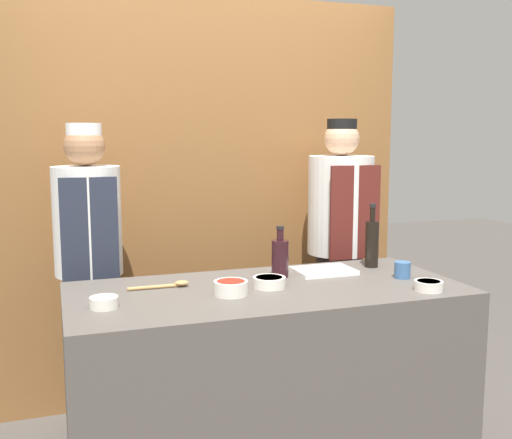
{
  "coord_description": "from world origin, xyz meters",
  "views": [
    {
      "loc": [
        -0.87,
        -2.4,
        1.6
      ],
      "look_at": [
        0.0,
        0.16,
        1.21
      ],
      "focal_mm": 42.0,
      "sensor_mm": 36.0,
      "label": 1
    }
  ],
  "objects_px": {
    "sauce_bowl_orange": "(269,281)",
    "bottle_wine": "(280,257)",
    "chef_left": "(90,272)",
    "sauce_bowl_yellow": "(428,285)",
    "cutting_board": "(324,271)",
    "chef_right": "(340,253)",
    "sauce_bowl_green": "(104,302)",
    "cup_blue": "(402,270)",
    "wooden_spoon": "(168,285)",
    "sauce_bowl_red": "(231,287)",
    "bottle_soy": "(372,242)"
  },
  "relations": [
    {
      "from": "sauce_bowl_orange",
      "to": "bottle_wine",
      "type": "relative_size",
      "value": 0.6
    },
    {
      "from": "cutting_board",
      "to": "chef_left",
      "type": "distance_m",
      "value": 1.2
    },
    {
      "from": "chef_left",
      "to": "chef_right",
      "type": "relative_size",
      "value": 0.98
    },
    {
      "from": "bottle_soy",
      "to": "chef_left",
      "type": "xyz_separation_m",
      "value": [
        -1.35,
        0.5,
        -0.16
      ]
    },
    {
      "from": "sauce_bowl_yellow",
      "to": "cutting_board",
      "type": "distance_m",
      "value": 0.53
    },
    {
      "from": "sauce_bowl_red",
      "to": "sauce_bowl_green",
      "type": "bearing_deg",
      "value": -177.24
    },
    {
      "from": "bottle_wine",
      "to": "sauce_bowl_yellow",
      "type": "bearing_deg",
      "value": -40.67
    },
    {
      "from": "sauce_bowl_red",
      "to": "cutting_board",
      "type": "bearing_deg",
      "value": 24.01
    },
    {
      "from": "sauce_bowl_red",
      "to": "cup_blue",
      "type": "distance_m",
      "value": 0.84
    },
    {
      "from": "bottle_wine",
      "to": "chef_left",
      "type": "bearing_deg",
      "value": 146.7
    },
    {
      "from": "sauce_bowl_yellow",
      "to": "sauce_bowl_orange",
      "type": "bearing_deg",
      "value": 156.31
    },
    {
      "from": "sauce_bowl_green",
      "to": "bottle_soy",
      "type": "bearing_deg",
      "value": 12.96
    },
    {
      "from": "cutting_board",
      "to": "chef_right",
      "type": "distance_m",
      "value": 0.65
    },
    {
      "from": "sauce_bowl_yellow",
      "to": "bottle_soy",
      "type": "xyz_separation_m",
      "value": [
        0.0,
        0.49,
        0.1
      ]
    },
    {
      "from": "cutting_board",
      "to": "sauce_bowl_yellow",
      "type": "bearing_deg",
      "value": -57.85
    },
    {
      "from": "cup_blue",
      "to": "chef_left",
      "type": "bearing_deg",
      "value": 151.16
    },
    {
      "from": "cutting_board",
      "to": "chef_right",
      "type": "bearing_deg",
      "value": 56.41
    },
    {
      "from": "sauce_bowl_green",
      "to": "sauce_bowl_orange",
      "type": "relative_size",
      "value": 0.76
    },
    {
      "from": "sauce_bowl_yellow",
      "to": "chef_left",
      "type": "height_order",
      "value": "chef_left"
    },
    {
      "from": "sauce_bowl_red",
      "to": "chef_left",
      "type": "bearing_deg",
      "value": 123.96
    },
    {
      "from": "sauce_bowl_green",
      "to": "bottle_wine",
      "type": "height_order",
      "value": "bottle_wine"
    },
    {
      "from": "chef_left",
      "to": "cutting_board",
      "type": "bearing_deg",
      "value": -26.88
    },
    {
      "from": "sauce_bowl_green",
      "to": "sauce_bowl_yellow",
      "type": "xyz_separation_m",
      "value": [
        1.34,
        -0.18,
        -0.0
      ]
    },
    {
      "from": "sauce_bowl_green",
      "to": "sauce_bowl_red",
      "type": "relative_size",
      "value": 0.76
    },
    {
      "from": "sauce_bowl_orange",
      "to": "cutting_board",
      "type": "xyz_separation_m",
      "value": [
        0.35,
        0.17,
        -0.02
      ]
    },
    {
      "from": "bottle_wine",
      "to": "sauce_bowl_green",
      "type": "bearing_deg",
      "value": -162.74
    },
    {
      "from": "sauce_bowl_red",
      "to": "bottle_soy",
      "type": "height_order",
      "value": "bottle_soy"
    },
    {
      "from": "sauce_bowl_orange",
      "to": "chef_left",
      "type": "height_order",
      "value": "chef_left"
    },
    {
      "from": "wooden_spoon",
      "to": "chef_left",
      "type": "distance_m",
      "value": 0.65
    },
    {
      "from": "bottle_wine",
      "to": "chef_left",
      "type": "height_order",
      "value": "chef_left"
    },
    {
      "from": "cup_blue",
      "to": "wooden_spoon",
      "type": "relative_size",
      "value": 0.29
    },
    {
      "from": "sauce_bowl_orange",
      "to": "wooden_spoon",
      "type": "height_order",
      "value": "sauce_bowl_orange"
    },
    {
      "from": "sauce_bowl_orange",
      "to": "cutting_board",
      "type": "relative_size",
      "value": 0.51
    },
    {
      "from": "cutting_board",
      "to": "bottle_wine",
      "type": "xyz_separation_m",
      "value": [
        -0.23,
        -0.01,
        0.08
      ]
    },
    {
      "from": "wooden_spoon",
      "to": "chef_right",
      "type": "relative_size",
      "value": 0.16
    },
    {
      "from": "sauce_bowl_green",
      "to": "cup_blue",
      "type": "relative_size",
      "value": 1.44
    },
    {
      "from": "bottle_wine",
      "to": "wooden_spoon",
      "type": "distance_m",
      "value": 0.54
    },
    {
      "from": "wooden_spoon",
      "to": "cup_blue",
      "type": "bearing_deg",
      "value": -9.22
    },
    {
      "from": "sauce_bowl_red",
      "to": "chef_left",
      "type": "relative_size",
      "value": 0.09
    },
    {
      "from": "sauce_bowl_yellow",
      "to": "chef_right",
      "type": "xyz_separation_m",
      "value": [
        0.08,
        0.99,
        -0.05
      ]
    },
    {
      "from": "wooden_spoon",
      "to": "sauce_bowl_green",
      "type": "bearing_deg",
      "value": -142.14
    },
    {
      "from": "sauce_bowl_yellow",
      "to": "wooden_spoon",
      "type": "relative_size",
      "value": 0.45
    },
    {
      "from": "wooden_spoon",
      "to": "cutting_board",
      "type": "bearing_deg",
      "value": 2.94
    },
    {
      "from": "sauce_bowl_red",
      "to": "cup_blue",
      "type": "xyz_separation_m",
      "value": [
        0.84,
        0.03,
        0.01
      ]
    },
    {
      "from": "bottle_wine",
      "to": "chef_right",
      "type": "height_order",
      "value": "chef_right"
    },
    {
      "from": "chef_left",
      "to": "chef_right",
      "type": "xyz_separation_m",
      "value": [
        1.42,
        -0.0,
        0.01
      ]
    },
    {
      "from": "bottle_wine",
      "to": "cutting_board",
      "type": "bearing_deg",
      "value": 2.08
    },
    {
      "from": "chef_left",
      "to": "sauce_bowl_orange",
      "type": "bearing_deg",
      "value": -44.75
    },
    {
      "from": "sauce_bowl_orange",
      "to": "bottle_wine",
      "type": "xyz_separation_m",
      "value": [
        0.12,
        0.16,
        0.07
      ]
    },
    {
      "from": "bottle_soy",
      "to": "wooden_spoon",
      "type": "height_order",
      "value": "bottle_soy"
    }
  ]
}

